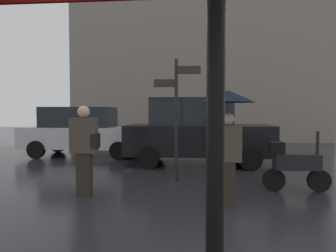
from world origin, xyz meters
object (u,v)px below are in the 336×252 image
parked_car_right (196,131)px  parked_scooter (294,164)px  pedestrian_with_bag (85,145)px  street_signpost (176,107)px  pedestrian_with_umbrella (228,118)px  parked_car_left (84,131)px

parked_car_right → parked_scooter: bearing=-45.8°
pedestrian_with_bag → parked_car_right: (2.14, 3.75, 0.04)m
parked_scooter → street_signpost: street_signpost is taller
pedestrian_with_umbrella → parked_car_left: (-4.69, 5.62, -0.60)m
pedestrian_with_umbrella → parked_car_right: parked_car_right is taller
pedestrian_with_bag → parked_car_left: bearing=-163.3°
parked_scooter → parked_car_right: bearing=139.0°
parked_scooter → parked_car_left: (-6.14, 4.55, 0.37)m
pedestrian_with_bag → street_signpost: size_ratio=0.61×
pedestrian_with_umbrella → street_signpost: 2.03m
pedestrian_with_bag → parked_car_right: parked_car_right is taller
pedestrian_with_umbrella → parked_car_right: 4.17m
street_signpost → parked_car_left: bearing=133.8°
pedestrian_with_bag → street_signpost: bearing=125.7°
parked_scooter → pedestrian_with_umbrella: bearing=-127.7°
parked_car_left → parked_car_right: bearing=162.6°
pedestrian_with_bag → parked_car_left: (-2.03, 5.27, -0.07)m
pedestrian_with_bag → parked_car_left: size_ratio=0.38×
parked_scooter → street_signpost: 2.80m
parked_scooter → street_signpost: bearing=-179.9°
parked_car_right → pedestrian_with_bag: bearing=-108.5°
parked_car_left → pedestrian_with_umbrella: bearing=132.4°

